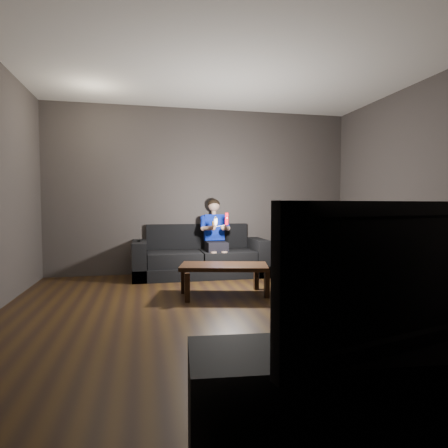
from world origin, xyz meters
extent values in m
plane|color=black|center=(0.00, 0.00, 0.00)|extent=(5.00, 5.00, 0.00)
cube|color=#403B38|center=(0.00, 2.50, 1.35)|extent=(5.00, 0.04, 2.70)
cube|color=#403B38|center=(0.00, -2.50, 1.35)|extent=(5.00, 0.04, 2.70)
cube|color=silver|center=(0.00, 0.00, 2.70)|extent=(5.00, 5.00, 0.02)
cube|color=black|center=(-0.10, 2.17, 0.09)|extent=(2.09, 0.90, 0.18)
cube|color=black|center=(-0.52, 2.08, 0.29)|extent=(0.81, 0.64, 0.22)
cube|color=black|center=(0.32, 2.08, 0.29)|extent=(0.81, 0.64, 0.22)
cube|color=black|center=(-0.10, 2.52, 0.60)|extent=(1.67, 0.21, 0.41)
cube|color=black|center=(-1.04, 2.17, 0.28)|extent=(0.21, 0.90, 0.57)
cube|color=black|center=(0.84, 2.17, 0.28)|extent=(0.21, 0.90, 0.57)
cube|color=black|center=(0.14, 2.06, 0.47)|extent=(0.31, 0.40, 0.15)
cube|color=#000897|center=(0.14, 2.26, 0.75)|extent=(0.31, 0.22, 0.44)
cube|color=#FCA829|center=(0.14, 2.17, 0.81)|extent=(0.10, 0.10, 0.10)
cube|color=#B63E1E|center=(0.14, 2.17, 0.81)|extent=(0.06, 0.06, 0.07)
cylinder|color=tan|center=(0.14, 2.26, 0.99)|extent=(0.07, 0.07, 0.06)
sphere|color=tan|center=(0.14, 2.26, 1.11)|extent=(0.19, 0.19, 0.19)
ellipsoid|color=black|center=(0.14, 2.27, 1.13)|extent=(0.20, 0.20, 0.17)
cylinder|color=#000897|center=(-0.06, 2.20, 0.83)|extent=(0.08, 0.24, 0.20)
cylinder|color=#000897|center=(0.33, 2.20, 0.83)|extent=(0.08, 0.24, 0.20)
cylinder|color=tan|center=(0.00, 2.03, 0.78)|extent=(0.15, 0.25, 0.11)
cylinder|color=tan|center=(0.28, 2.03, 0.78)|extent=(0.15, 0.25, 0.11)
sphere|color=tan|center=(0.06, 1.93, 0.77)|extent=(0.09, 0.09, 0.09)
sphere|color=tan|center=(0.23, 1.93, 0.77)|extent=(0.09, 0.09, 0.09)
cylinder|color=tan|center=(0.05, 1.85, 0.24)|extent=(0.09, 0.09, 0.35)
cylinder|color=tan|center=(0.22, 1.85, 0.24)|extent=(0.09, 0.09, 0.35)
cube|color=red|center=(0.23, 1.71, 0.92)|extent=(0.06, 0.08, 0.18)
cube|color=maroon|center=(0.23, 1.69, 0.97)|extent=(0.03, 0.02, 0.03)
cylinder|color=white|center=(0.23, 1.69, 0.90)|extent=(0.02, 0.01, 0.02)
ellipsoid|color=white|center=(0.06, 1.71, 0.88)|extent=(0.08, 0.11, 0.16)
cylinder|color=black|center=(0.06, 1.68, 0.94)|extent=(0.03, 0.01, 0.03)
cube|color=black|center=(-1.04, 2.12, 0.58)|extent=(0.05, 0.16, 0.03)
cube|color=black|center=(-1.04, 2.17, 0.60)|extent=(0.02, 0.02, 0.00)
cube|color=black|center=(-0.01, 0.82, 0.36)|extent=(1.16, 0.77, 0.05)
cube|color=black|center=(-0.49, 0.61, 0.17)|extent=(0.06, 0.06, 0.34)
cube|color=black|center=(0.48, 0.61, 0.17)|extent=(0.06, 0.06, 0.34)
cube|color=black|center=(-0.49, 1.04, 0.17)|extent=(0.06, 0.06, 0.34)
cube|color=black|center=(0.48, 1.04, 0.17)|extent=(0.06, 0.06, 0.34)
cube|color=black|center=(-0.07, -2.27, 0.26)|extent=(1.51, 0.56, 0.53)
imported|color=black|center=(-0.07, -2.27, 0.84)|extent=(1.07, 0.40, 0.61)
camera|label=1|loc=(-0.98, -3.66, 1.13)|focal=30.00mm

